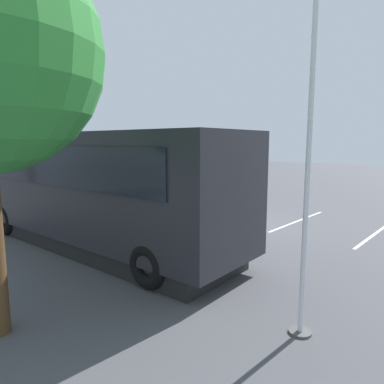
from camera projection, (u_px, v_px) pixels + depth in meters
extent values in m
plane|color=#4C4C51|center=(229.00, 223.00, 12.90)|extent=(80.00, 80.00, 0.00)
cube|color=#26262B|center=(95.00, 183.00, 9.78)|extent=(9.48, 2.50, 2.80)
cube|color=black|center=(18.00, 159.00, 12.62)|extent=(0.06, 2.10, 1.23)
cube|color=black|center=(129.00, 162.00, 10.67)|extent=(7.96, 0.04, 1.01)
cube|color=black|center=(52.00, 166.00, 8.72)|extent=(7.96, 0.04, 1.01)
cube|color=#1959B2|center=(130.00, 197.00, 10.83)|extent=(8.34, 0.03, 0.28)
cube|color=black|center=(97.00, 239.00, 10.01)|extent=(8.72, 2.30, 0.45)
torus|color=black|center=(69.00, 210.00, 12.91)|extent=(1.00, 0.32, 1.00)
torus|color=black|center=(6.00, 220.00, 11.17)|extent=(1.00, 0.32, 1.00)
torus|color=black|center=(213.00, 241.00, 8.77)|extent=(1.00, 0.32, 1.00)
torus|color=black|center=(148.00, 266.00, 7.03)|extent=(1.00, 0.32, 1.00)
cylinder|color=black|center=(215.00, 221.00, 11.18)|extent=(0.14, 0.14, 0.74)
cube|color=black|center=(216.00, 233.00, 11.27)|extent=(0.14, 0.27, 0.10)
cylinder|color=black|center=(220.00, 222.00, 11.10)|extent=(0.14, 0.14, 0.74)
cube|color=black|center=(220.00, 234.00, 11.19)|extent=(0.14, 0.27, 0.10)
cube|color=navy|center=(218.00, 201.00, 11.04)|extent=(0.42, 0.34, 0.62)
cylinder|color=navy|center=(211.00, 200.00, 11.16)|extent=(0.10, 0.10, 0.59)
sphere|color=tan|center=(211.00, 209.00, 11.20)|extent=(0.10, 0.10, 0.09)
cylinder|color=navy|center=(225.00, 201.00, 10.92)|extent=(0.10, 0.10, 0.59)
sphere|color=tan|center=(225.00, 210.00, 10.97)|extent=(0.10, 0.10, 0.09)
sphere|color=tan|center=(218.00, 187.00, 10.98)|extent=(0.26, 0.26, 0.22)
cylinder|color=#473823|center=(181.00, 217.00, 11.79)|extent=(0.14, 0.14, 0.76)
cube|color=black|center=(182.00, 228.00, 11.88)|extent=(0.15, 0.28, 0.10)
cylinder|color=#473823|center=(185.00, 217.00, 11.71)|extent=(0.14, 0.14, 0.76)
cube|color=black|center=(186.00, 229.00, 11.81)|extent=(0.15, 0.28, 0.10)
cube|color=silver|center=(183.00, 197.00, 11.65)|extent=(0.43, 0.36, 0.63)
cylinder|color=silver|center=(177.00, 196.00, 11.75)|extent=(0.11, 0.11, 0.60)
sphere|color=tan|center=(177.00, 205.00, 11.80)|extent=(0.11, 0.11, 0.09)
cylinder|color=silver|center=(189.00, 197.00, 11.54)|extent=(0.11, 0.11, 0.60)
sphere|color=tan|center=(189.00, 206.00, 11.59)|extent=(0.11, 0.11, 0.09)
sphere|color=tan|center=(183.00, 184.00, 11.59)|extent=(0.27, 0.27, 0.23)
cylinder|color=black|center=(152.00, 212.00, 12.74)|extent=(0.12, 0.12, 0.73)
cube|color=black|center=(153.00, 222.00, 12.83)|extent=(0.10, 0.26, 0.10)
cylinder|color=black|center=(155.00, 212.00, 12.64)|extent=(0.12, 0.12, 0.73)
cube|color=black|center=(156.00, 223.00, 12.73)|extent=(0.10, 0.26, 0.10)
cube|color=silver|center=(153.00, 194.00, 12.60)|extent=(0.38, 0.28, 0.61)
cylinder|color=silver|center=(149.00, 193.00, 12.75)|extent=(0.09, 0.09, 0.58)
sphere|color=tan|center=(149.00, 201.00, 12.79)|extent=(0.09, 0.09, 0.09)
cylinder|color=silver|center=(158.00, 195.00, 12.44)|extent=(0.09, 0.09, 0.58)
sphere|color=tan|center=(158.00, 202.00, 12.49)|extent=(0.09, 0.09, 0.09)
sphere|color=tan|center=(153.00, 183.00, 12.54)|extent=(0.22, 0.22, 0.22)
cylinder|color=#473823|center=(128.00, 208.00, 13.39)|extent=(0.15, 0.15, 0.77)
cube|color=black|center=(130.00, 218.00, 13.48)|extent=(0.16, 0.28, 0.10)
cylinder|color=#473823|center=(130.00, 208.00, 13.27)|extent=(0.15, 0.15, 0.77)
cube|color=black|center=(131.00, 219.00, 13.35)|extent=(0.16, 0.28, 0.10)
cube|color=#D8F233|center=(129.00, 190.00, 13.23)|extent=(0.44, 0.36, 0.64)
cube|color=silver|center=(129.00, 190.00, 13.23)|extent=(0.45, 0.38, 0.06)
cylinder|color=#D8F233|center=(126.00, 189.00, 13.42)|extent=(0.11, 0.11, 0.61)
sphere|color=tan|center=(126.00, 197.00, 13.46)|extent=(0.11, 0.11, 0.09)
cylinder|color=#D8F233|center=(132.00, 190.00, 13.04)|extent=(0.11, 0.11, 0.61)
sphere|color=tan|center=(132.00, 198.00, 13.08)|extent=(0.11, 0.11, 0.09)
sphere|color=tan|center=(129.00, 178.00, 13.16)|extent=(0.28, 0.28, 0.23)
torus|color=black|center=(140.00, 219.00, 12.14)|extent=(0.61, 0.18, 0.60)
cylinder|color=silver|center=(140.00, 219.00, 12.14)|extent=(0.13, 0.11, 0.12)
torus|color=black|center=(168.00, 226.00, 11.14)|extent=(0.61, 0.18, 0.60)
cylinder|color=silver|center=(168.00, 226.00, 11.14)|extent=(0.13, 0.13, 0.12)
cylinder|color=silver|center=(141.00, 210.00, 12.05)|extent=(0.32, 0.08, 0.67)
cube|color=red|center=(152.00, 213.00, 11.64)|extent=(0.86, 0.35, 0.36)
cube|color=black|center=(161.00, 214.00, 11.31)|extent=(0.54, 0.26, 0.20)
cylinder|color=silver|center=(156.00, 221.00, 11.32)|extent=(0.46, 0.12, 0.08)
cylinder|color=black|center=(142.00, 202.00, 11.98)|extent=(0.09, 0.58, 0.04)
torus|color=black|center=(219.00, 205.00, 15.01)|extent=(0.61, 0.18, 0.60)
cylinder|color=silver|center=(219.00, 205.00, 15.01)|extent=(0.13, 0.11, 0.12)
torus|color=black|center=(200.00, 179.00, 15.39)|extent=(0.86, 0.20, 0.85)
cylinder|color=silver|center=(200.00, 179.00, 15.39)|extent=(0.13, 0.13, 0.12)
cylinder|color=silver|center=(223.00, 199.00, 14.84)|extent=(0.68, 0.11, 0.29)
cube|color=white|center=(215.00, 188.00, 15.01)|extent=(0.85, 0.35, 0.87)
cube|color=black|center=(210.00, 179.00, 15.11)|extent=(0.51, 0.26, 0.52)
cylinder|color=silver|center=(209.00, 185.00, 15.33)|extent=(0.37, 0.11, 0.39)
cylinder|color=black|center=(227.00, 194.00, 14.70)|extent=(0.08, 0.58, 0.04)
cube|color=black|center=(218.00, 183.00, 14.88)|extent=(0.50, 0.38, 0.53)
sphere|color=red|center=(227.00, 188.00, 14.68)|extent=(0.28, 0.28, 0.26)
cylinder|color=black|center=(220.00, 189.00, 14.66)|extent=(0.46, 0.13, 0.19)
cylinder|color=black|center=(209.00, 185.00, 14.94)|extent=(0.37, 0.13, 0.34)
cylinder|color=black|center=(224.00, 188.00, 14.95)|extent=(0.46, 0.13, 0.19)
cylinder|color=black|center=(213.00, 184.00, 15.24)|extent=(0.37, 0.13, 0.34)
cylinder|color=silver|center=(310.00, 130.00, 5.00)|extent=(0.08, 0.08, 6.37)
cylinder|color=#4C4C4C|center=(300.00, 332.00, 5.46)|extent=(0.36, 0.36, 0.04)
cube|color=white|center=(377.00, 232.00, 11.53)|extent=(0.32, 4.87, 0.01)
cube|color=white|center=(298.00, 221.00, 13.24)|extent=(0.30, 4.55, 0.01)
cube|color=white|center=(237.00, 212.00, 14.94)|extent=(0.27, 3.71, 0.01)
cube|color=white|center=(189.00, 205.00, 16.65)|extent=(0.27, 3.88, 0.01)
cube|color=white|center=(150.00, 199.00, 18.35)|extent=(0.32, 4.94, 0.01)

